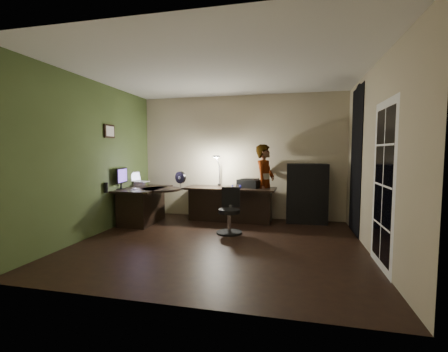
% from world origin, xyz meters
% --- Properties ---
extents(floor, '(4.50, 4.00, 0.01)m').
position_xyz_m(floor, '(0.00, 0.00, -0.01)').
color(floor, black).
rests_on(floor, ground).
extents(ceiling, '(4.50, 4.00, 0.01)m').
position_xyz_m(ceiling, '(0.00, 0.00, 2.71)').
color(ceiling, silver).
rests_on(ceiling, floor).
extents(wall_back, '(4.50, 0.01, 2.70)m').
position_xyz_m(wall_back, '(0.00, 2.00, 1.35)').
color(wall_back, '#BAAC8B').
rests_on(wall_back, floor).
extents(wall_front, '(4.50, 0.01, 2.70)m').
position_xyz_m(wall_front, '(0.00, -2.00, 1.35)').
color(wall_front, '#BAAC8B').
rests_on(wall_front, floor).
extents(wall_left, '(0.01, 4.00, 2.70)m').
position_xyz_m(wall_left, '(-2.25, 0.00, 1.35)').
color(wall_left, '#BAAC8B').
rests_on(wall_left, floor).
extents(wall_right, '(0.01, 4.00, 2.70)m').
position_xyz_m(wall_right, '(2.25, 0.00, 1.35)').
color(wall_right, '#BAAC8B').
rests_on(wall_right, floor).
extents(green_wall_overlay, '(0.00, 4.00, 2.70)m').
position_xyz_m(green_wall_overlay, '(-2.24, 0.00, 1.35)').
color(green_wall_overlay, '#43572A').
rests_on(green_wall_overlay, floor).
extents(arched_doorway, '(0.01, 0.90, 2.60)m').
position_xyz_m(arched_doorway, '(2.24, 1.15, 1.30)').
color(arched_doorway, black).
rests_on(arched_doorway, floor).
extents(french_door, '(0.02, 0.92, 2.10)m').
position_xyz_m(french_door, '(2.24, -0.55, 1.05)').
color(french_door, white).
rests_on(french_door, floor).
extents(framed_picture, '(0.04, 0.30, 0.25)m').
position_xyz_m(framed_picture, '(-2.22, 0.45, 1.85)').
color(framed_picture, black).
rests_on(framed_picture, wall_left).
extents(desk_left, '(0.81, 1.28, 0.73)m').
position_xyz_m(desk_left, '(-1.83, 1.00, 0.36)').
color(desk_left, black).
rests_on(desk_left, floor).
extents(desk_right, '(1.94, 0.74, 0.72)m').
position_xyz_m(desk_right, '(-0.14, 1.56, 0.36)').
color(desk_right, black).
rests_on(desk_right, floor).
extents(cabinet, '(0.83, 0.43, 1.22)m').
position_xyz_m(cabinet, '(1.44, 1.78, 0.61)').
color(cabinet, black).
rests_on(cabinet, floor).
extents(laptop_stand, '(0.28, 0.26, 0.10)m').
position_xyz_m(laptop_stand, '(-2.11, 1.36, 0.77)').
color(laptop_stand, silver).
rests_on(laptop_stand, desk_left).
extents(laptop, '(0.37, 0.35, 0.21)m').
position_xyz_m(laptop, '(-2.07, 1.36, 0.92)').
color(laptop, silver).
rests_on(laptop, laptop_stand).
extents(monitor, '(0.17, 0.48, 0.31)m').
position_xyz_m(monitor, '(-2.18, 0.74, 0.88)').
color(monitor, black).
rests_on(monitor, desk_left).
extents(mouse, '(0.06, 0.09, 0.04)m').
position_xyz_m(mouse, '(-1.88, 0.74, 0.74)').
color(mouse, silver).
rests_on(mouse, desk_left).
extents(phone, '(0.08, 0.13, 0.01)m').
position_xyz_m(phone, '(-1.61, 0.67, 0.72)').
color(phone, black).
rests_on(phone, desk_left).
extents(pen, '(0.02, 0.14, 0.01)m').
position_xyz_m(pen, '(-1.80, 0.63, 0.72)').
color(pen, black).
rests_on(pen, desk_left).
extents(speaker, '(0.09, 0.09, 0.19)m').
position_xyz_m(speaker, '(-2.19, 0.26, 0.81)').
color(speaker, black).
rests_on(speaker, desk_left).
extents(notepad, '(0.17, 0.22, 0.01)m').
position_xyz_m(notepad, '(-1.95, 0.51, 0.72)').
color(notepad, silver).
rests_on(notepad, desk_left).
extents(desk_fan, '(0.27, 0.20, 0.37)m').
position_xyz_m(desk_fan, '(-1.05, 1.06, 0.89)').
color(desk_fan, black).
rests_on(desk_fan, desk_right).
extents(headphones, '(0.22, 0.15, 0.10)m').
position_xyz_m(headphones, '(0.02, 1.45, 0.75)').
color(headphones, '#201FA0').
rests_on(headphones, desk_right).
extents(printer, '(0.55, 0.49, 0.20)m').
position_xyz_m(printer, '(0.27, 1.64, 0.81)').
color(printer, black).
rests_on(printer, desk_right).
extents(desk_lamp, '(0.30, 0.38, 0.74)m').
position_xyz_m(desk_lamp, '(-0.43, 1.83, 1.07)').
color(desk_lamp, black).
rests_on(desk_lamp, desk_right).
extents(office_chair, '(0.48, 0.48, 0.82)m').
position_xyz_m(office_chair, '(0.05, 0.61, 0.41)').
color(office_chair, black).
rests_on(office_chair, floor).
extents(person, '(0.53, 0.66, 1.62)m').
position_xyz_m(person, '(0.58, 1.71, 0.81)').
color(person, '#D8A88C').
rests_on(person, floor).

